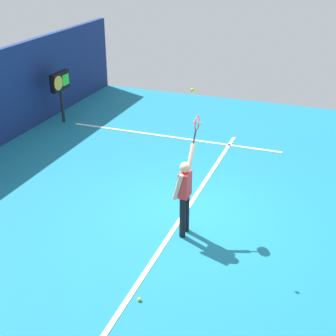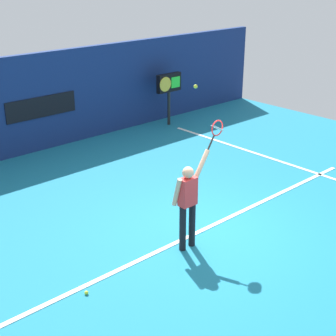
# 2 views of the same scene
# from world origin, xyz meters

# --- Properties ---
(ground_plane) EXTENTS (18.00, 18.00, 0.00)m
(ground_plane) POSITION_xyz_m (0.00, 0.00, 0.00)
(ground_plane) COLOR teal
(back_wall) EXTENTS (18.00, 0.20, 2.81)m
(back_wall) POSITION_xyz_m (0.00, 6.76, 1.41)
(back_wall) COLOR navy
(back_wall) RESTS_ON ground_plane
(sponsor_banner_center) EXTENTS (2.20, 0.03, 0.60)m
(sponsor_banner_center) POSITION_xyz_m (0.00, 6.64, 1.29)
(sponsor_banner_center) COLOR black
(court_baseline) EXTENTS (10.00, 0.10, 0.01)m
(court_baseline) POSITION_xyz_m (0.00, 0.12, 0.01)
(court_baseline) COLOR white
(court_baseline) RESTS_ON ground_plane
(court_sideline) EXTENTS (0.10, 7.00, 0.01)m
(court_sideline) POSITION_xyz_m (4.32, 2.00, 0.01)
(court_sideline) COLOR white
(court_sideline) RESTS_ON ground_plane
(tennis_player) EXTENTS (0.80, 0.31, 1.92)m
(tennis_player) POSITION_xyz_m (-0.77, -0.14, 1.01)
(tennis_player) COLOR black
(tennis_player) RESTS_ON ground_plane
(tennis_racket) EXTENTS (0.47, 0.27, 0.60)m
(tennis_racket) POSITION_xyz_m (-0.05, -0.14, 2.24)
(tennis_racket) COLOR black
(tennis_ball) EXTENTS (0.07, 0.07, 0.07)m
(tennis_ball) POSITION_xyz_m (-0.73, -0.24, 3.19)
(tennis_ball) COLOR #CCE033
(scoreboard_clock) EXTENTS (0.96, 0.20, 1.74)m
(scoreboard_clock) POSITION_xyz_m (4.37, 6.01, 1.36)
(scoreboard_clock) COLOR black
(scoreboard_clock) RESTS_ON ground_plane
(spare_ball) EXTENTS (0.07, 0.07, 0.07)m
(spare_ball) POSITION_xyz_m (-3.08, -0.09, 0.03)
(spare_ball) COLOR #CCE033
(spare_ball) RESTS_ON ground_plane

